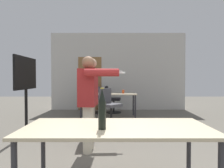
{
  "coord_description": "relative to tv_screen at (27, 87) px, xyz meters",
  "views": [
    {
      "loc": [
        -0.24,
        -1.5,
        1.21
      ],
      "look_at": [
        -0.26,
        2.66,
        1.1
      ],
      "focal_mm": 32.0,
      "sensor_mm": 36.0,
      "label": 1
    }
  ],
  "objects": [
    {
      "name": "drink_cup",
      "position": [
        2.17,
        2.13,
        -0.23
      ],
      "size": [
        0.08,
        0.08,
        0.11
      ],
      "color": "#E05123",
      "rests_on": "conference_table_far"
    },
    {
      "name": "tv_screen",
      "position": [
        0.0,
        0.0,
        0.0
      ],
      "size": [
        0.44,
        1.02,
        1.67
      ],
      "rotation": [
        0.0,
        0.0,
        1.57
      ],
      "color": "black",
      "rests_on": "ground_plane"
    },
    {
      "name": "conference_table_far",
      "position": [
        1.69,
        2.13,
        -0.36
      ],
      "size": [
        1.78,
        0.67,
        0.74
      ],
      "color": "#C6B793",
      "rests_on": "ground_plane"
    },
    {
      "name": "beer_bottle",
      "position": [
        1.72,
        -2.35,
        -0.1
      ],
      "size": [
        0.07,
        0.07,
        0.38
      ],
      "color": "black",
      "rests_on": "conference_table_near"
    },
    {
      "name": "office_chair_far_right",
      "position": [
        1.8,
        2.9,
        -0.58
      ],
      "size": [
        0.57,
        0.52,
        0.95
      ],
      "rotation": [
        0.0,
        0.0,
        4.6
      ],
      "color": "black",
      "rests_on": "ground_plane"
    },
    {
      "name": "back_wall",
      "position": [
        2.02,
        3.6,
        0.45
      ],
      "size": [
        5.2,
        0.12,
        2.98
      ],
      "color": "beige",
      "rests_on": "ground_plane"
    },
    {
      "name": "person_center_tall",
      "position": [
        1.43,
        -0.87,
        -0.09
      ],
      "size": [
        0.74,
        0.74,
        1.58
      ],
      "rotation": [
        0.0,
        0.0,
        -1.64
      ],
      "color": "beige",
      "rests_on": "ground_plane"
    },
    {
      "name": "conference_table_near",
      "position": [
        1.86,
        -2.23,
        -0.35
      ],
      "size": [
        1.81,
        0.8,
        0.74
      ],
      "color": "#C6B793",
      "rests_on": "ground_plane"
    },
    {
      "name": "person_far_watching",
      "position": [
        1.39,
        0.12,
        -0.04
      ],
      "size": [
        0.79,
        0.67,
        1.65
      ],
      "rotation": [
        0.0,
        0.0,
        -1.52
      ],
      "color": "slate",
      "rests_on": "ground_plane"
    },
    {
      "name": "office_chair_mid_tucked",
      "position": [
        1.74,
        1.43,
        -0.59
      ],
      "size": [
        0.68,
        0.69,
        0.93
      ],
      "rotation": [
        0.0,
        0.0,
        3.9
      ],
      "color": "black",
      "rests_on": "ground_plane"
    },
    {
      "name": "office_chair_side_rolled",
      "position": [
        1.16,
        2.97,
        -0.6
      ],
      "size": [
        0.52,
        0.56,
        0.92
      ],
      "rotation": [
        0.0,
        0.0,
        3.12
      ],
      "color": "black",
      "rests_on": "ground_plane"
    }
  ]
}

